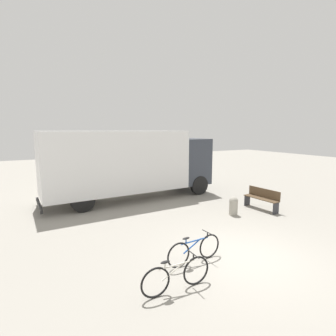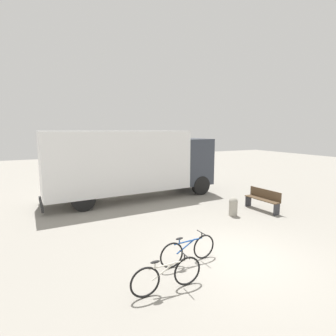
{
  "view_description": "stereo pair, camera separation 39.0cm",
  "coord_description": "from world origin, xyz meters",
  "px_view_note": "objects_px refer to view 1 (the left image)",
  "views": [
    {
      "loc": [
        -5.11,
        -5.07,
        3.51
      ],
      "look_at": [
        0.28,
        5.06,
        1.84
      ],
      "focal_mm": 28.0,
      "sensor_mm": 36.0,
      "label": 1
    },
    {
      "loc": [
        -4.77,
        -5.25,
        3.51
      ],
      "look_at": [
        0.28,
        5.06,
        1.84
      ],
      "focal_mm": 28.0,
      "sensor_mm": 36.0,
      "label": 2
    }
  ],
  "objects_px": {
    "delivery_truck": "(130,162)",
    "bollard_near_bench": "(233,205)",
    "bicycle_near": "(176,275)",
    "park_bench": "(262,198)",
    "bicycle_middle": "(194,250)"
  },
  "relations": [
    {
      "from": "bicycle_near",
      "to": "bollard_near_bench",
      "type": "distance_m",
      "value": 5.81
    },
    {
      "from": "delivery_truck",
      "to": "bicycle_near",
      "type": "relative_size",
      "value": 5.18
    },
    {
      "from": "bollard_near_bench",
      "to": "bicycle_near",
      "type": "bearing_deg",
      "value": -144.02
    },
    {
      "from": "bicycle_near",
      "to": "bicycle_middle",
      "type": "bearing_deg",
      "value": 39.46
    },
    {
      "from": "delivery_truck",
      "to": "bollard_near_bench",
      "type": "bearing_deg",
      "value": -59.84
    },
    {
      "from": "delivery_truck",
      "to": "bicycle_near",
      "type": "height_order",
      "value": "delivery_truck"
    },
    {
      "from": "bicycle_near",
      "to": "delivery_truck",
      "type": "bearing_deg",
      "value": 77.33
    },
    {
      "from": "park_bench",
      "to": "delivery_truck",
      "type": "bearing_deg",
      "value": 41.46
    },
    {
      "from": "bollard_near_bench",
      "to": "park_bench",
      "type": "bearing_deg",
      "value": 0.16
    },
    {
      "from": "delivery_truck",
      "to": "park_bench",
      "type": "bearing_deg",
      "value": -47.2
    },
    {
      "from": "delivery_truck",
      "to": "park_bench",
      "type": "xyz_separation_m",
      "value": [
        4.55,
        -4.52,
        -1.41
      ]
    },
    {
      "from": "delivery_truck",
      "to": "bicycle_middle",
      "type": "height_order",
      "value": "delivery_truck"
    },
    {
      "from": "park_bench",
      "to": "bicycle_middle",
      "type": "distance_m",
      "value": 5.91
    },
    {
      "from": "park_bench",
      "to": "bicycle_middle",
      "type": "bearing_deg",
      "value": 112.01
    },
    {
      "from": "park_bench",
      "to": "bollard_near_bench",
      "type": "xyz_separation_m",
      "value": [
        -1.66,
        -0.0,
        -0.1
      ]
    }
  ]
}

